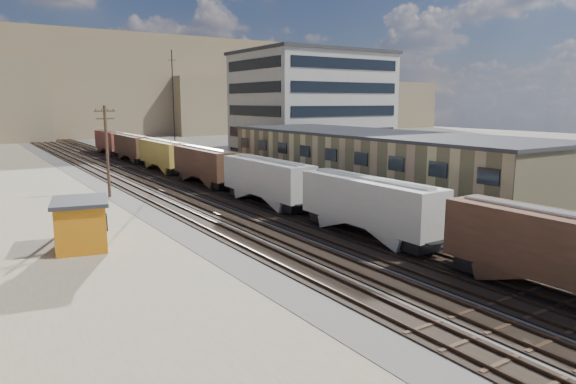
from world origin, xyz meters
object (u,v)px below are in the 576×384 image
freight_train (232,170)px  maintenance_shed (81,224)px  parked_car_blue (344,174)px  utility_pole_north (107,149)px

freight_train → maintenance_shed: bearing=-144.2°
parked_car_blue → freight_train: bearing=162.0°
freight_train → parked_car_blue: (17.33, 1.32, -1.96)m
utility_pole_north → maintenance_shed: (-6.76, -19.31, -3.47)m
freight_train → maintenance_shed: (-19.06, -13.74, -0.97)m
parked_car_blue → maintenance_shed: bearing=-179.9°
utility_pole_north → parked_car_blue: 30.27m
parked_car_blue → utility_pole_north: bearing=149.5°
utility_pole_north → maintenance_shed: utility_pole_north is taller
freight_train → parked_car_blue: bearing=4.4°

